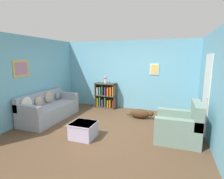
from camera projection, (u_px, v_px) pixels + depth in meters
The scene contains 10 objects.
ground_plane at pixel (107, 129), 4.87m from camera, with size 14.00×14.00×0.00m, color brown.
wall_back at pixel (128, 75), 6.73m from camera, with size 5.60×0.13×2.60m.
wall_left at pixel (31, 79), 5.46m from camera, with size 0.13×5.00×2.60m.
wall_right at pixel (216, 88), 3.83m from camera, with size 0.16×5.00×2.60m.
couch at pixel (49, 109), 5.63m from camera, with size 0.87×2.04×0.86m.
bookshelf at pixel (106, 96), 6.93m from camera, with size 0.83×0.35×0.98m.
recliner_chair at pixel (180, 127), 4.15m from camera, with size 0.99×0.93×0.95m.
coffee_table at pixel (83, 130), 4.30m from camera, with size 0.59×0.56×0.39m.
dog at pixel (141, 114), 5.70m from camera, with size 0.91×0.28×0.31m.
vase at pixel (105, 79), 6.80m from camera, with size 0.12×0.12×0.27m.
Camera 1 is at (1.64, -4.30, 1.95)m, focal length 28.00 mm.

